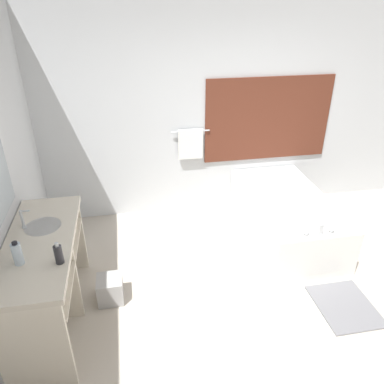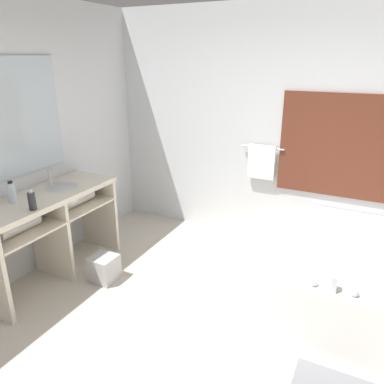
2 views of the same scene
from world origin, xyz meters
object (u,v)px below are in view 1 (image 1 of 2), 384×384
object	(u,v)px
water_bottle_1	(17,254)
waste_bin	(110,289)
bathtub	(286,214)
soap_dispenser	(59,254)

from	to	relation	value
water_bottle_1	waste_bin	size ratio (longest dim) A/B	0.77
bathtub	water_bottle_1	world-z (taller)	water_bottle_1
soap_dispenser	water_bottle_1	bearing A→B (deg)	171.59
water_bottle_1	waste_bin	bearing A→B (deg)	36.28
water_bottle_1	bathtub	bearing A→B (deg)	23.52
soap_dispenser	waste_bin	bearing A→B (deg)	58.59
bathtub	waste_bin	size ratio (longest dim) A/B	6.67
water_bottle_1	waste_bin	distance (m)	1.13
bathtub	water_bottle_1	xyz separation A→B (m)	(-2.74, -1.19, 0.69)
waste_bin	soap_dispenser	bearing A→B (deg)	-121.41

